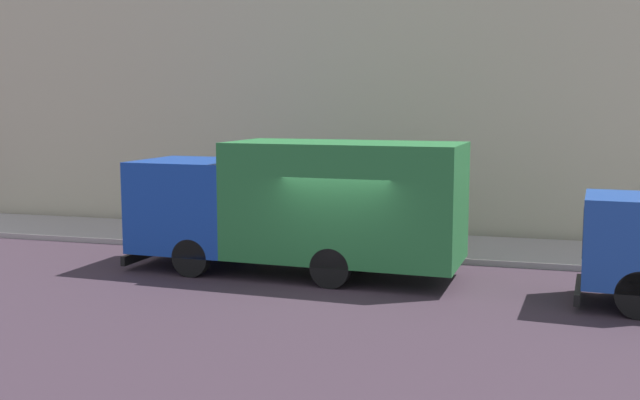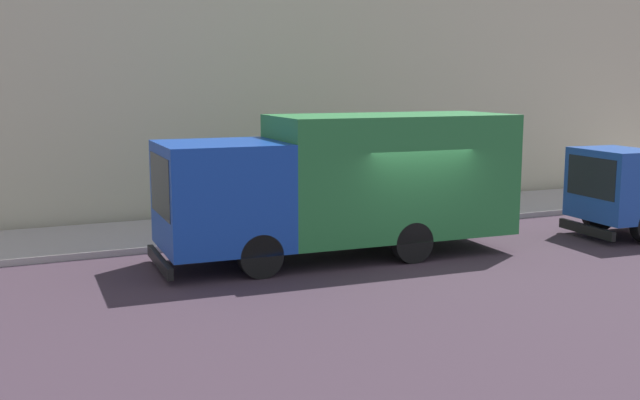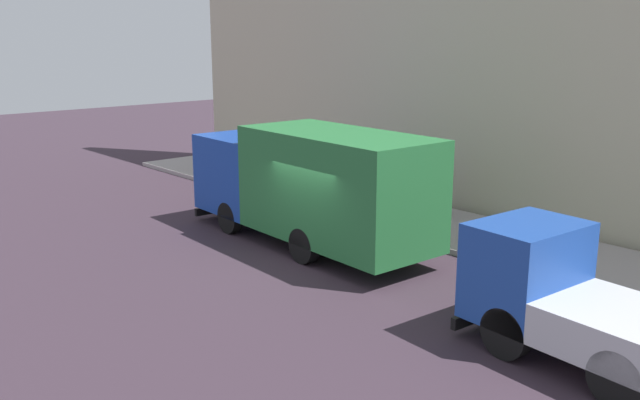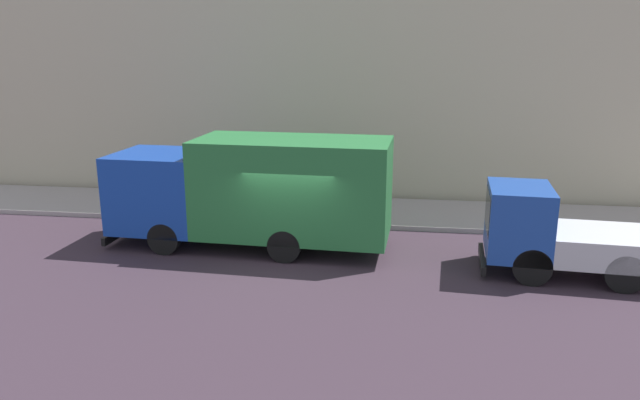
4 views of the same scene
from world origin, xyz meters
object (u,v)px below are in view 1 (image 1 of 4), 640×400
Objects in this scene: large_utility_truck at (300,203)px; pedestrian_walking at (358,207)px; pedestrian_third at (357,205)px; pedestrian_standing at (303,209)px; traffic_cone_orange at (240,230)px.

large_utility_truck reaches higher than pedestrian_walking.
pedestrian_walking is at bearing 68.22° from pedestrian_third.
pedestrian_third is (0.34, 0.11, 0.01)m from pedestrian_walking.
pedestrian_third reaches higher than pedestrian_standing.
large_utility_truck is 13.98× the size of traffic_cone_orange.
pedestrian_standing is at bearing 18.89° from large_utility_truck.
pedestrian_standing is 0.93× the size of pedestrian_third.
large_utility_truck is 4.84m from pedestrian_third.
pedestrian_third is 3.61m from traffic_cone_orange.
pedestrian_walking is (4.44, -0.41, -0.68)m from large_utility_truck.
pedestrian_third is at bearing -153.72° from pedestrian_standing.
traffic_cone_orange is (-0.85, 1.65, -0.56)m from pedestrian_standing.
traffic_cone_orange is at bearing 45.23° from large_utility_truck.
pedestrian_walking reaches higher than traffic_cone_orange.
pedestrian_walking is 3.55m from traffic_cone_orange.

